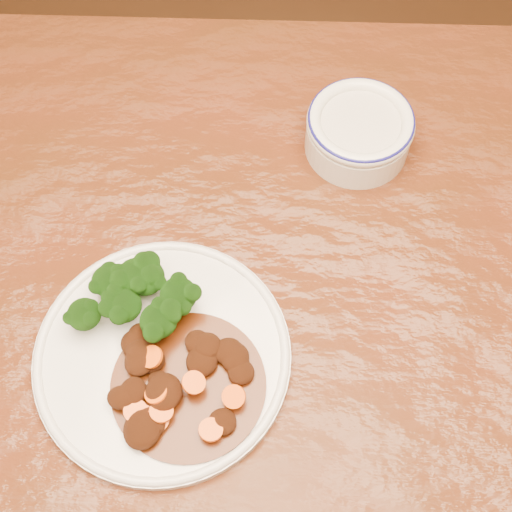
# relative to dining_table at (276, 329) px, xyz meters

# --- Properties ---
(ground) EXTENTS (4.00, 4.00, 0.00)m
(ground) POSITION_rel_dining_table_xyz_m (0.00, 0.00, -0.67)
(ground) COLOR #402010
(ground) RESTS_ON ground
(dining_table) EXTENTS (1.59, 1.07, 0.75)m
(dining_table) POSITION_rel_dining_table_xyz_m (0.00, 0.00, 0.00)
(dining_table) COLOR #521F0E
(dining_table) RESTS_ON ground
(dinner_plate) EXTENTS (0.29, 0.29, 0.02)m
(dinner_plate) POSITION_rel_dining_table_xyz_m (-0.12, -0.09, 0.09)
(dinner_plate) COLOR silver
(dinner_plate) RESTS_ON dining_table
(broccoli_florets) EXTENTS (0.14, 0.09, 0.05)m
(broccoli_florets) POSITION_rel_dining_table_xyz_m (-0.16, -0.03, 0.12)
(broccoli_florets) COLOR #73914B
(broccoli_florets) RESTS_ON dinner_plate
(mince_stew) EXTENTS (0.17, 0.17, 0.03)m
(mince_stew) POSITION_rel_dining_table_xyz_m (-0.10, -0.12, 0.10)
(mince_stew) COLOR #492007
(mince_stew) RESTS_ON dinner_plate
(dip_bowl) EXTENTS (0.14, 0.14, 0.06)m
(dip_bowl) POSITION_rel_dining_table_xyz_m (0.07, 0.24, 0.11)
(dip_bowl) COLOR silver
(dip_bowl) RESTS_ON dining_table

